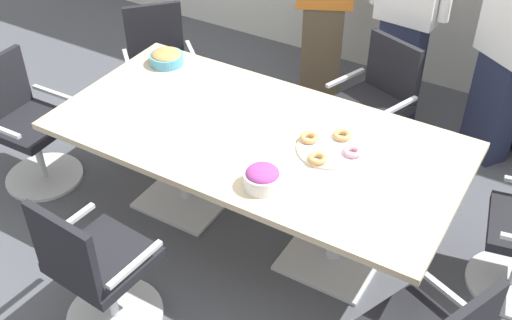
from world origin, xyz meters
The scene contains 11 objects.
ground_plane centered at (0.00, 0.00, -0.01)m, with size 10.00×10.00×0.01m, color #4C4F56.
conference_table centered at (0.00, 0.00, 0.63)m, with size 2.40×1.20×0.75m.
office_chair_2 centered at (0.33, 1.08, 0.41)m, with size 0.69×0.69×0.91m.
office_chair_3 centered at (-1.29, 0.72, 0.41)m, with size 0.76×0.76×0.91m.
office_chair_4 centered at (-1.61, -0.35, 0.41)m, with size 0.55×0.55×0.91m.
office_chair_5 centered at (-0.31, -1.09, 0.41)m, with size 0.58×0.58×0.91m.
person_standing_1 centered at (0.30, 1.64, 0.95)m, with size 0.61×0.26×1.82m.
person_standing_2 centered at (1.05, 1.56, 0.88)m, with size 0.55×0.43×1.70m.
snack_bowl_cookies centered at (-0.94, 0.39, 0.80)m, with size 0.23×0.23×0.10m.
snack_bowl_candy_mix centered at (0.27, -0.40, 0.81)m, with size 0.20×0.20×0.12m.
donut_platter centered at (0.44, 0.07, 0.77)m, with size 0.37×0.37×0.04m.
Camera 1 is at (1.53, -2.58, 2.88)m, focal length 44.30 mm.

